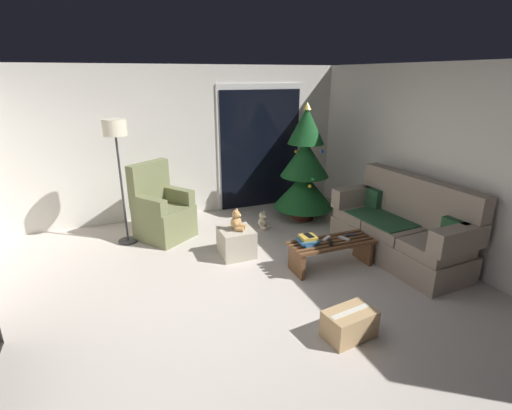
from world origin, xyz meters
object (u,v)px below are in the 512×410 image
Objects in this scene: couch at (401,229)px; christmas_tree at (305,169)px; floor_lamp at (116,140)px; remote_black at (331,242)px; remote_white at (326,238)px; remote_silver at (344,238)px; ottoman at (236,242)px; coffee_table at (331,250)px; remote_graphite at (351,235)px; armchair at (162,212)px; cell_phone at (309,235)px; cardboard_box_taped_mid_floor at (349,324)px; teddy_bear_cream_by_tree at (263,221)px; book_stack at (308,240)px; teddy_bear_honey at (237,221)px.

couch is 1.02× the size of christmas_tree.
floor_lamp is (-2.86, 0.11, 0.64)m from christmas_tree.
remote_black and remote_white have the same top height.
remote_silver reaches higher than ottoman.
remote_graphite is (0.33, 0.05, 0.13)m from coffee_table.
couch is 12.73× the size of remote_silver.
floor_lamp is 2.14m from ottoman.
christmas_tree is 1.72× the size of armchair.
couch is 1.88m from christmas_tree.
cell_phone reaches higher than cardboard_box_taped_mid_floor.
teddy_bear_cream_by_tree is 0.56× the size of cardboard_box_taped_mid_floor.
book_stack is 0.93× the size of teddy_bear_cream_by_tree.
armchair is 0.63× the size of floor_lamp.
remote_silver is 0.14× the size of armchair.
remote_white is (-1.06, 0.15, -0.03)m from couch.
remote_silver is (0.18, -0.01, 0.13)m from coffee_table.
book_stack is (-0.64, -0.01, 0.04)m from remote_graphite.
cardboard_box_taped_mid_floor is at bearing -95.66° from teddy_bear_cream_by_tree.
teddy_bear_honey is 2.07m from cardboard_box_taped_mid_floor.
remote_graphite is at bearing -32.61° from floor_lamp.
remote_white is 1.75m from christmas_tree.
ottoman is 0.31m from teddy_bear_honey.
floor_lamp is at bearing 172.74° from teddy_bear_cream_by_tree.
teddy_bear_honey is (-0.69, 0.71, 0.09)m from book_stack.
remote_white is 0.29m from book_stack.
couch is at bearing -73.19° from christmas_tree.
armchair is at bearing 177.47° from christmas_tree.
teddy_bear_cream_by_tree is at bearing 129.81° from couch.
cardboard_box_taped_mid_floor is at bearing -110.27° from christmas_tree.
book_stack is at bearing -116.52° from christmas_tree.
armchair is at bearing 129.39° from ottoman.
teddy_bear_cream_by_tree is (-0.80, -0.15, -0.74)m from christmas_tree.
remote_silver is 1.46m from cardboard_box_taped_mid_floor.
remote_white is 1.44m from cardboard_box_taped_mid_floor.
armchair is at bearing 129.50° from teddy_bear_honey.
couch is 1.33m from cell_phone.
cell_phone is 0.28× the size of cardboard_box_taped_mid_floor.
armchair reaches higher than ottoman.
couch is 1.07m from remote_white.
teddy_bear_cream_by_tree is (-1.33, 1.59, -0.28)m from couch.
christmas_tree is at bearing 10.78° from teddy_bear_cream_by_tree.
remote_silver is at bearing -3.99° from coffee_table.
ottoman is (-0.71, 0.70, -0.27)m from cell_phone.
remote_white is at bearing 171.68° from couch.
armchair is at bearing 170.55° from teddy_bear_cream_by_tree.
remote_white is at bearing -79.29° from teddy_bear_cream_by_tree.
floor_lamp reaches higher than couch.
floor_lamp reaches higher than remote_black.
remote_white is at bearing -34.93° from teddy_bear_honey.
coffee_table is 2.56m from armchair.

